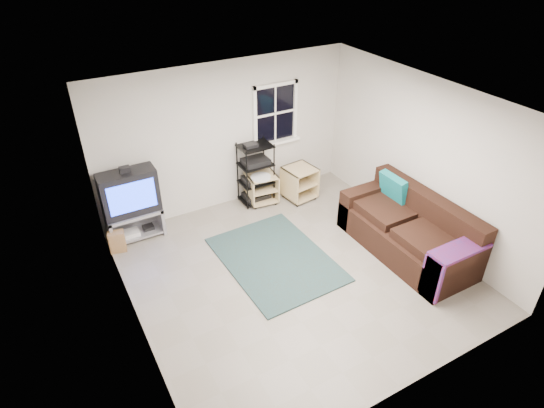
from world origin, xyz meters
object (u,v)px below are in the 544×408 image
av_rack (256,177)px  side_table_right (261,185)px  tv_unit (131,199)px  side_table_left (298,181)px  sofa (409,232)px

av_rack → side_table_right: (0.08, -0.04, -0.18)m
tv_unit → side_table_left: tv_unit is taller
tv_unit → side_table_left: 3.03m
side_table_left → av_rack: bearing=160.6°
tv_unit → av_rack: bearing=0.3°
side_table_left → side_table_right: side_table_left is taller
av_rack → side_table_left: bearing=-19.4°
side_table_left → tv_unit: bearing=175.2°
sofa → tv_unit: bearing=145.7°
tv_unit → sofa: bearing=-34.3°
av_rack → side_table_right: 0.20m
av_rack → sofa: bearing=-60.9°
side_table_left → sofa: bearing=-74.0°
av_rack → side_table_left: 0.81m
side_table_left → side_table_right: (-0.67, 0.22, -0.01)m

